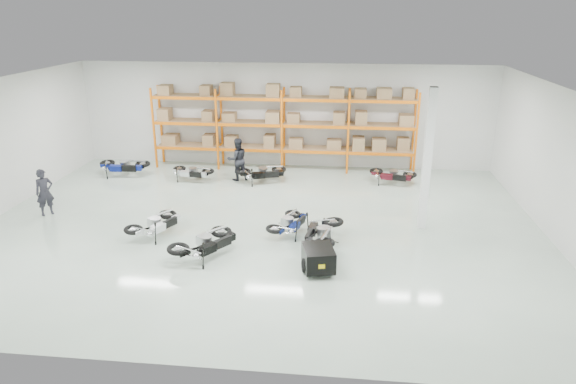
# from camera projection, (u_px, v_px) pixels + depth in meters

# --- Properties ---
(room) EXTENTS (18.00, 18.00, 18.00)m
(room) POSITION_uv_depth(u_px,v_px,m) (259.00, 160.00, 15.91)
(room) COLOR #B7CCB7
(room) RESTS_ON ground
(pallet_rack) EXTENTS (11.28, 0.98, 3.62)m
(pallet_rack) POSITION_uv_depth(u_px,v_px,m) (283.00, 118.00, 21.94)
(pallet_rack) COLOR orange
(pallet_rack) RESTS_ON ground
(structural_column) EXTENTS (0.25, 0.25, 4.50)m
(structural_column) POSITION_uv_depth(u_px,v_px,m) (427.00, 160.00, 15.84)
(structural_column) COLOR white
(structural_column) RESTS_ON ground
(moto_blue_centre) EXTENTS (1.26, 1.75, 1.02)m
(moto_blue_centre) POSITION_uv_depth(u_px,v_px,m) (290.00, 220.00, 15.93)
(moto_blue_centre) COLOR #07134D
(moto_blue_centre) RESTS_ON ground
(moto_silver_left) EXTENTS (1.51, 1.89, 1.10)m
(moto_silver_left) POSITION_uv_depth(u_px,v_px,m) (156.00, 221.00, 15.79)
(moto_silver_left) COLOR silver
(moto_silver_left) RESTS_ON ground
(moto_black_far_left) EXTENTS (1.83, 2.05, 1.21)m
(moto_black_far_left) POSITION_uv_depth(u_px,v_px,m) (205.00, 239.00, 14.40)
(moto_black_far_left) COLOR black
(moto_black_far_left) RESTS_ON ground
(moto_touring_right) EXTENTS (1.19, 1.98, 1.21)m
(moto_touring_right) POSITION_uv_depth(u_px,v_px,m) (321.00, 228.00, 15.10)
(moto_touring_right) COLOR black
(moto_touring_right) RESTS_ON ground
(trailer) EXTENTS (0.98, 1.71, 0.69)m
(trailer) POSITION_uv_depth(u_px,v_px,m) (318.00, 258.00, 13.66)
(trailer) COLOR black
(trailer) RESTS_ON ground
(moto_back_a) EXTENTS (1.87, 0.96, 1.20)m
(moto_back_a) POSITION_uv_depth(u_px,v_px,m) (123.00, 163.00, 21.49)
(moto_back_a) COLOR navy
(moto_back_a) RESTS_ON ground
(moto_back_b) EXTENTS (1.67, 1.06, 1.01)m
(moto_back_b) POSITION_uv_depth(u_px,v_px,m) (191.00, 169.00, 20.94)
(moto_back_b) COLOR silver
(moto_back_b) RESTS_ON ground
(moto_back_c) EXTENTS (1.93, 1.37, 1.13)m
(moto_back_c) POSITION_uv_depth(u_px,v_px,m) (262.00, 170.00, 20.69)
(moto_back_c) COLOR black
(moto_back_c) RESTS_ON ground
(moto_back_d) EXTENTS (1.76, 1.15, 1.05)m
(moto_back_d) POSITION_uv_depth(u_px,v_px,m) (392.00, 172.00, 20.52)
(moto_back_d) COLOR #430D17
(moto_back_d) RESTS_ON ground
(person_left) EXTENTS (0.68, 0.69, 1.61)m
(person_left) POSITION_uv_depth(u_px,v_px,m) (45.00, 192.00, 17.36)
(person_left) COLOR #22222A
(person_left) RESTS_ON ground
(person_back) EXTENTS (1.06, 0.98, 1.76)m
(person_back) POSITION_uv_depth(u_px,v_px,m) (237.00, 159.00, 20.89)
(person_back) COLOR black
(person_back) RESTS_ON ground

